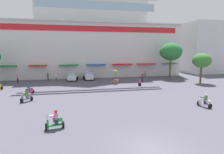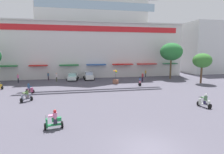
{
  "view_description": "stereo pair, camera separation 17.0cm",
  "coord_description": "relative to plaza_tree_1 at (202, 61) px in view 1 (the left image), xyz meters",
  "views": [
    {
      "loc": [
        -4.43,
        -9.68,
        6.01
      ],
      "look_at": [
        1.17,
        17.42,
        1.98
      ],
      "focal_mm": 29.12,
      "sensor_mm": 36.0,
      "label": 1
    },
    {
      "loc": [
        -4.27,
        -9.71,
        6.01
      ],
      "look_at": [
        1.17,
        17.42,
        1.98
      ],
      "focal_mm": 29.12,
      "sensor_mm": 36.0,
      "label": 2
    }
  ],
  "objects": [
    {
      "name": "ground_plane",
      "position": [
        -18.49,
        -6.69,
        -4.19
      ],
      "size": [
        128.0,
        128.0,
        0.0
      ],
      "primitive_type": "plane",
      "color": "#514E5B"
    },
    {
      "name": "colonial_building",
      "position": [
        -18.49,
        17.29,
        5.46
      ],
      "size": [
        41.02,
        19.19,
        22.42
      ],
      "color": "silver",
      "rests_on": "ground"
    },
    {
      "name": "flank_building_right",
      "position": [
        11.57,
        15.11,
        2.55
      ],
      "size": [
        9.78,
        9.08,
        13.48
      ],
      "color": "silver",
      "rests_on": "ground"
    },
    {
      "name": "plaza_tree_1",
      "position": [
        0.0,
        0.0,
        0.0
      ],
      "size": [
        3.34,
        3.32,
        5.54
      ],
      "color": "brown",
      "rests_on": "ground"
    },
    {
      "name": "plaza_tree_3",
      "position": [
        -2.67,
        6.37,
        1.57
      ],
      "size": [
        4.83,
        4.2,
        7.65
      ],
      "color": "brown",
      "rests_on": "ground"
    },
    {
      "name": "parked_car_0",
      "position": [
        -23.42,
        8.22,
        -3.46
      ],
      "size": [
        2.52,
        4.24,
        1.45
      ],
      "color": "silver",
      "rests_on": "ground"
    },
    {
      "name": "parked_car_1",
      "position": [
        -20.12,
        8.44,
        -3.4
      ],
      "size": [
        2.34,
        4.04,
        1.58
      ],
      "color": "white",
      "rests_on": "ground"
    },
    {
      "name": "scooter_rider_1",
      "position": [
        -29.22,
        -2.73,
        -3.58
      ],
      "size": [
        1.15,
        1.37,
        1.49
      ],
      "color": "black",
      "rests_on": "ground"
    },
    {
      "name": "scooter_rider_2",
      "position": [
        -11.85,
        0.22,
        -3.56
      ],
      "size": [
        0.97,
        1.48,
        1.54
      ],
      "color": "black",
      "rests_on": "ground"
    },
    {
      "name": "scooter_rider_5",
      "position": [
        -24.53,
        -15.4,
        -3.55
      ],
      "size": [
        1.48,
        0.74,
        1.53
      ],
      "color": "black",
      "rests_on": "ground"
    },
    {
      "name": "scooter_rider_7",
      "position": [
        -9.35,
        -12.92,
        -3.58
      ],
      "size": [
        0.95,
        1.53,
        1.5
      ],
      "color": "black",
      "rests_on": "ground"
    },
    {
      "name": "scooter_rider_8",
      "position": [
        -28.61,
        -6.78,
        -3.55
      ],
      "size": [
        1.38,
        1.26,
        1.53
      ],
      "color": "black",
      "rests_on": "ground"
    },
    {
      "name": "pedestrian_0",
      "position": [
        -28.33,
        9.28,
        -3.23
      ],
      "size": [
        0.45,
        0.45,
        1.66
      ],
      "color": "black",
      "rests_on": "ground"
    },
    {
      "name": "pedestrian_1",
      "position": [
        -33.48,
        7.21,
        -3.19
      ],
      "size": [
        0.46,
        0.46,
        1.72
      ],
      "color": "#1E232D",
      "rests_on": "ground"
    },
    {
      "name": "pedestrian_2",
      "position": [
        -26.53,
        7.31,
        -3.24
      ],
      "size": [
        0.47,
        0.47,
        1.69
      ],
      "color": "#474A36",
      "rests_on": "ground"
    },
    {
      "name": "pedestrian_3",
      "position": [
        -7.2,
        9.27,
        -3.21
      ],
      "size": [
        0.42,
        0.42,
        1.71
      ],
      "color": "#2B343C",
      "rests_on": "ground"
    },
    {
      "name": "pedestrian_4",
      "position": [
        -9.97,
        3.9,
        -3.2
      ],
      "size": [
        0.4,
        0.4,
        1.74
      ],
      "color": "black",
      "rests_on": "ground"
    },
    {
      "name": "balloon_vendor_cart",
      "position": [
        -15.65,
        2.67,
        -3.09
      ],
      "size": [
        1.08,
        1.03,
        2.57
      ],
      "color": "#9D634D",
      "rests_on": "ground"
    }
  ]
}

